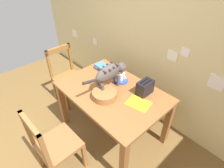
{
  "coord_description": "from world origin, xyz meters",
  "views": [
    {
      "loc": [
        1.31,
        0.06,
        2.15
      ],
      "look_at": [
        0.05,
        1.22,
        0.86
      ],
      "focal_mm": 29.21,
      "sensor_mm": 36.0,
      "label": 1
    }
  ],
  "objects_px": {
    "magazine": "(138,103)",
    "toaster": "(145,88)",
    "cat": "(110,73)",
    "saucer_bowl": "(121,80)",
    "book_stack": "(101,67)",
    "wooden_chair_near": "(67,77)",
    "coffee_mug": "(121,76)",
    "wooden_chair_far": "(54,145)",
    "wicker_basket": "(105,94)",
    "dining_table": "(112,96)"
  },
  "relations": [
    {
      "from": "saucer_bowl",
      "to": "toaster",
      "type": "xyz_separation_m",
      "value": [
        0.37,
        0.02,
        0.07
      ]
    },
    {
      "from": "cat",
      "to": "wooden_chair_near",
      "type": "relative_size",
      "value": 0.71
    },
    {
      "from": "coffee_mug",
      "to": "wicker_basket",
      "type": "relative_size",
      "value": 0.49
    },
    {
      "from": "cat",
      "to": "book_stack",
      "type": "height_order",
      "value": "cat"
    },
    {
      "from": "dining_table",
      "to": "coffee_mug",
      "type": "bearing_deg",
      "value": 106.36
    },
    {
      "from": "book_stack",
      "to": "wicker_basket",
      "type": "relative_size",
      "value": 0.61
    },
    {
      "from": "cat",
      "to": "wicker_basket",
      "type": "distance_m",
      "value": 0.26
    },
    {
      "from": "magazine",
      "to": "toaster",
      "type": "bearing_deg",
      "value": 97.36
    },
    {
      "from": "dining_table",
      "to": "coffee_mug",
      "type": "height_order",
      "value": "coffee_mug"
    },
    {
      "from": "coffee_mug",
      "to": "magazine",
      "type": "distance_m",
      "value": 0.47
    },
    {
      "from": "cat",
      "to": "toaster",
      "type": "xyz_separation_m",
      "value": [
        0.35,
        0.22,
        -0.14
      ]
    },
    {
      "from": "coffee_mug",
      "to": "toaster",
      "type": "height_order",
      "value": "toaster"
    },
    {
      "from": "cat",
      "to": "wicker_basket",
      "type": "bearing_deg",
      "value": -65.54
    },
    {
      "from": "cat",
      "to": "magazine",
      "type": "height_order",
      "value": "cat"
    },
    {
      "from": "toaster",
      "to": "wooden_chair_near",
      "type": "height_order",
      "value": "toaster"
    },
    {
      "from": "cat",
      "to": "saucer_bowl",
      "type": "xyz_separation_m",
      "value": [
        -0.01,
        0.2,
        -0.21
      ]
    },
    {
      "from": "wicker_basket",
      "to": "wooden_chair_far",
      "type": "distance_m",
      "value": 0.77
    },
    {
      "from": "magazine",
      "to": "wooden_chair_near",
      "type": "relative_size",
      "value": 0.27
    },
    {
      "from": "wicker_basket",
      "to": "coffee_mug",
      "type": "bearing_deg",
      "value": 105.0
    },
    {
      "from": "wooden_chair_near",
      "to": "wooden_chair_far",
      "type": "height_order",
      "value": "same"
    },
    {
      "from": "book_stack",
      "to": "wooden_chair_near",
      "type": "bearing_deg",
      "value": -155.03
    },
    {
      "from": "wicker_basket",
      "to": "wooden_chair_near",
      "type": "bearing_deg",
      "value": 174.08
    },
    {
      "from": "cat",
      "to": "coffee_mug",
      "type": "bearing_deg",
      "value": 89.05
    },
    {
      "from": "book_stack",
      "to": "wooden_chair_far",
      "type": "xyz_separation_m",
      "value": [
        0.45,
        -1.06,
        -0.34
      ]
    },
    {
      "from": "cat",
      "to": "toaster",
      "type": "bearing_deg",
      "value": 28.68
    },
    {
      "from": "wicker_basket",
      "to": "wooden_chair_far",
      "type": "relative_size",
      "value": 0.31
    },
    {
      "from": "book_stack",
      "to": "wooden_chair_near",
      "type": "xyz_separation_m",
      "value": [
        -0.57,
        -0.27,
        -0.34
      ]
    },
    {
      "from": "cat",
      "to": "saucer_bowl",
      "type": "distance_m",
      "value": 0.29
    },
    {
      "from": "coffee_mug",
      "to": "magazine",
      "type": "height_order",
      "value": "coffee_mug"
    },
    {
      "from": "coffee_mug",
      "to": "wooden_chair_near",
      "type": "height_order",
      "value": "wooden_chair_near"
    },
    {
      "from": "cat",
      "to": "coffee_mug",
      "type": "xyz_separation_m",
      "value": [
        -0.01,
        0.2,
        -0.15
      ]
    },
    {
      "from": "magazine",
      "to": "wicker_basket",
      "type": "distance_m",
      "value": 0.4
    },
    {
      "from": "dining_table",
      "to": "cat",
      "type": "bearing_deg",
      "value": 156.86
    },
    {
      "from": "dining_table",
      "to": "toaster",
      "type": "distance_m",
      "value": 0.42
    },
    {
      "from": "dining_table",
      "to": "wicker_basket",
      "type": "relative_size",
      "value": 4.62
    },
    {
      "from": "cat",
      "to": "wooden_chair_far",
      "type": "distance_m",
      "value": 1.0
    },
    {
      "from": "saucer_bowl",
      "to": "coffee_mug",
      "type": "height_order",
      "value": "coffee_mug"
    },
    {
      "from": "cat",
      "to": "magazine",
      "type": "xyz_separation_m",
      "value": [
        0.43,
        0.04,
        -0.22
      ]
    },
    {
      "from": "magazine",
      "to": "book_stack",
      "type": "relative_size",
      "value": 1.47
    },
    {
      "from": "magazine",
      "to": "wicker_basket",
      "type": "bearing_deg",
      "value": -161.65
    },
    {
      "from": "saucer_bowl",
      "to": "coffee_mug",
      "type": "relative_size",
      "value": 1.33
    },
    {
      "from": "dining_table",
      "to": "toaster",
      "type": "relative_size",
      "value": 6.56
    },
    {
      "from": "cat",
      "to": "toaster",
      "type": "relative_size",
      "value": 3.31
    },
    {
      "from": "cat",
      "to": "magazine",
      "type": "relative_size",
      "value": 2.59
    },
    {
      "from": "cat",
      "to": "wooden_chair_far",
      "type": "bearing_deg",
      "value": -90.54
    },
    {
      "from": "wooden_chair_near",
      "to": "book_stack",
      "type": "bearing_deg",
      "value": 114.72
    },
    {
      "from": "coffee_mug",
      "to": "wooden_chair_far",
      "type": "xyz_separation_m",
      "value": [
        0.05,
        -1.05,
        -0.38
      ]
    },
    {
      "from": "saucer_bowl",
      "to": "wooden_chair_near",
      "type": "relative_size",
      "value": 0.2
    },
    {
      "from": "dining_table",
      "to": "wicker_basket",
      "type": "bearing_deg",
      "value": -77.11
    },
    {
      "from": "saucer_bowl",
      "to": "toaster",
      "type": "height_order",
      "value": "toaster"
    }
  ]
}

